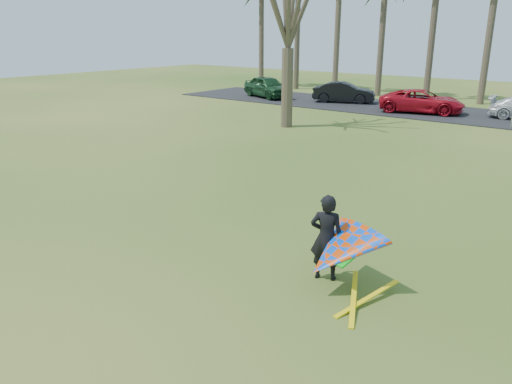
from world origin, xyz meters
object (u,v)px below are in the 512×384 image
Objects in this scene: kite_flyer at (337,249)px; car_1 at (344,92)px; car_0 at (268,87)px; car_2 at (422,101)px.

car_1 is at bearing 118.15° from kite_flyer.
car_0 is 2.01× the size of kite_flyer.
kite_flyer is (6.97, -23.48, 0.08)m from car_2.
car_1 is at bearing 65.90° from car_2.
kite_flyer reaches higher than car_0.
car_2 is at bearing -69.36° from car_0.
car_2 is at bearing 106.53° from kite_flyer.
car_0 is at bearing 79.46° from car_1.
kite_flyer is at bearing -119.58° from car_0.
car_0 is 6.24m from car_1.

